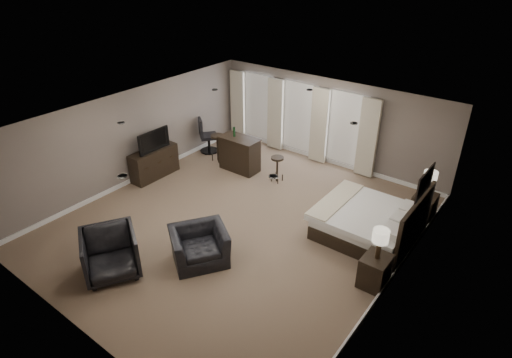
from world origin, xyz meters
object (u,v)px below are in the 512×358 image
Objects in this scene: armchair_near at (199,241)px; dresser at (154,163)px; lamp_near at (379,244)px; bar_counter at (240,154)px; nightstand_near at (375,271)px; bar_stool_left at (218,148)px; desk_chair at (209,135)px; armchair_far at (110,252)px; bar_stool_right at (277,169)px; lamp_far at (429,184)px; bed at (366,209)px; nightstand_far at (424,207)px; tv at (152,147)px.

dresser is at bearing 95.70° from armchair_near.
bar_counter is (-5.23, 2.24, -0.46)m from lamp_near.
nightstand_near is 0.65m from lamp_near.
desk_chair reaches higher than bar_stool_left.
desk_chair is (0.10, 2.20, 0.15)m from dresser.
bar_stool_left is at bearing 175.15° from bar_counter.
bar_stool_right is (0.46, 5.23, -0.16)m from armchair_far.
bar_stool_left is (0.75, 1.89, -0.00)m from dresser.
armchair_near is at bearing -62.49° from bar_counter.
lamp_far is 5.53m from armchair_near.
bed is 1.73m from nightstand_far.
lamp_near is at bearing -25.37° from armchair_far.
armchair_far is 1.27× the size of bar_stool_left.
lamp_near is (0.00, 0.00, 0.65)m from nightstand_near.
dresser is 1.73× the size of bar_stool_left.
desk_chair reaches higher than tv.
desk_chair is at bearing 74.48° from armchair_near.
bar_stool_right is (-0.67, 3.86, -0.13)m from armchair_near.
dresser is at bearing 68.29° from armchair_far.
dresser is 4.16m from armchair_near.
nightstand_far is at bearing 90.00° from nightstand_near.
dresser is (-6.92, 0.43, -0.56)m from lamp_near.
dresser is at bearing -160.34° from lamp_far.
lamp_far reaches higher than armchair_far.
nightstand_near is 4.57m from bar_stool_right.
armchair_far is 5.25m from bar_stool_right.
nightstand_near is at bearing 0.00° from lamp_near.
bar_stool_left is at bearing 179.98° from bar_stool_right.
bed is 1.73m from lamp_far.
bar_stool_left is (0.75, 1.89, -0.50)m from tv.
nightstand_far is at bearing 7.18° from bar_counter.
lamp_far is 0.44× the size of dresser.
bar_stool_right is at bearing 32.34° from dresser.
armchair_near reaches higher than nightstand_near.
armchair_far is 0.91× the size of bar_counter.
nightstand_near is at bearing -20.63° from bar_stool_left.
bed is 1.82× the size of armchair_near.
nightstand_near is at bearing -30.55° from bar_stool_right.
desk_chair is at bearing -177.69° from nightstand_far.
desk_chair is at bearing 166.50° from bar_counter.
lamp_far is (0.00, 0.00, 0.66)m from nightstand_far.
bed is at bearing -15.97° from bar_stool_right.
nightstand_near is 3.61m from armchair_near.
desk_chair is (-6.82, 2.62, -0.41)m from lamp_near.
nightstand_far is at bearing 58.46° from bed.
armchair_near is (3.66, -1.96, 0.08)m from dresser.
armchair_far is (-4.39, -5.81, 0.21)m from nightstand_far.
bed is 2.48× the size of bar_stool_left.
bar_counter is 1.30m from bar_stool_right.
bed is 6.05m from desk_chair.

